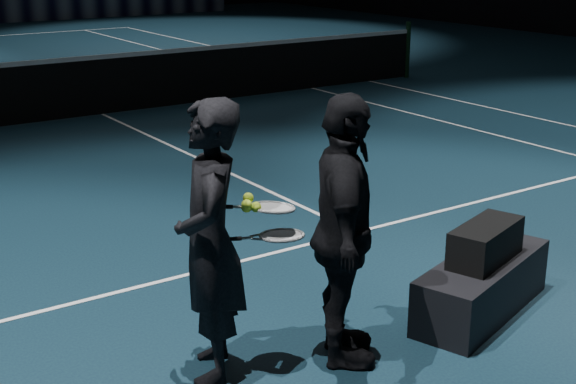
% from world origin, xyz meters
% --- Properties ---
extents(floor, '(36.00, 36.00, 0.00)m').
position_xyz_m(floor, '(0.00, 0.00, 0.00)').
color(floor, black).
rests_on(floor, ground).
extents(court_lines, '(10.98, 23.78, 0.01)m').
position_xyz_m(court_lines, '(0.00, 0.00, 0.00)').
color(court_lines, white).
rests_on(court_lines, floor).
extents(net_post_right, '(0.10, 0.10, 1.10)m').
position_xyz_m(net_post_right, '(6.40, 0.00, 0.55)').
color(net_post_right, black).
rests_on(net_post_right, floor).
extents(net_mesh, '(12.80, 0.02, 0.86)m').
position_xyz_m(net_mesh, '(0.00, 0.00, 0.45)').
color(net_mesh, black).
rests_on(net_mesh, floor).
extents(net_tape, '(12.80, 0.03, 0.07)m').
position_xyz_m(net_tape, '(0.00, 0.00, 0.92)').
color(net_tape, white).
rests_on(net_tape, net_mesh).
extents(player_bench, '(1.47, 0.88, 0.42)m').
position_xyz_m(player_bench, '(-0.30, -8.25, 0.21)').
color(player_bench, black).
rests_on(player_bench, floor).
extents(racket_bag, '(0.76, 0.50, 0.28)m').
position_xyz_m(racket_bag, '(-0.30, -8.25, 0.56)').
color(racket_bag, black).
rests_on(racket_bag, player_bench).
extents(bag_signature, '(0.31, 0.11, 0.09)m').
position_xyz_m(bag_signature, '(-0.30, -8.40, 0.56)').
color(bag_signature, white).
rests_on(bag_signature, racket_bag).
extents(player_a, '(0.68, 0.78, 1.79)m').
position_xyz_m(player_a, '(-2.38, -7.89, 0.90)').
color(player_a, black).
rests_on(player_a, floor).
extents(player_b, '(0.95, 1.12, 1.79)m').
position_xyz_m(player_b, '(-1.60, -8.22, 0.90)').
color(player_b, black).
rests_on(player_b, floor).
extents(racket_lower, '(0.71, 0.47, 0.03)m').
position_xyz_m(racket_lower, '(-1.96, -8.06, 0.91)').
color(racket_lower, black).
rests_on(racket_lower, player_a).
extents(racket_upper, '(0.71, 0.43, 0.10)m').
position_xyz_m(racket_upper, '(-2.00, -8.00, 1.08)').
color(racket_upper, black).
rests_on(racket_upper, player_b).
extents(tennis_balls, '(0.12, 0.10, 0.12)m').
position_xyz_m(tennis_balls, '(-2.14, -7.98, 1.12)').
color(tennis_balls, '#9FD72D').
rests_on(tennis_balls, racket_upper).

